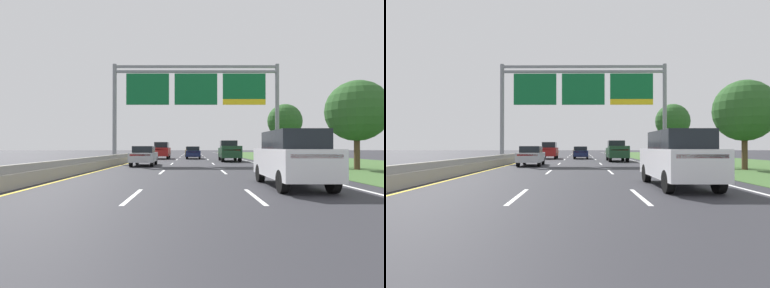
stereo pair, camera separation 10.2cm
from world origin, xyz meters
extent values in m
plane|color=#2B2B30|center=(0.00, 35.00, 0.00)|extent=(220.00, 220.00, 0.00)
cube|color=white|center=(-1.85, 10.50, 0.00)|extent=(0.14, 3.00, 0.01)
cube|color=white|center=(-1.85, 19.50, 0.00)|extent=(0.14, 3.00, 0.01)
cube|color=white|center=(-1.85, 28.50, 0.00)|extent=(0.14, 3.00, 0.01)
cube|color=white|center=(-1.85, 37.50, 0.00)|extent=(0.14, 3.00, 0.01)
cube|color=white|center=(-1.85, 46.50, 0.00)|extent=(0.14, 3.00, 0.01)
cube|color=white|center=(-1.85, 55.50, 0.00)|extent=(0.14, 3.00, 0.01)
cube|color=white|center=(-1.85, 64.50, 0.00)|extent=(0.14, 3.00, 0.01)
cube|color=white|center=(-1.85, 73.50, 0.00)|extent=(0.14, 3.00, 0.01)
cube|color=white|center=(-1.85, 82.50, 0.00)|extent=(0.14, 3.00, 0.01)
cube|color=white|center=(1.85, 10.50, 0.00)|extent=(0.14, 3.00, 0.01)
cube|color=white|center=(1.85, 19.50, 0.00)|extent=(0.14, 3.00, 0.01)
cube|color=white|center=(1.85, 28.50, 0.00)|extent=(0.14, 3.00, 0.01)
cube|color=white|center=(1.85, 37.50, 0.00)|extent=(0.14, 3.00, 0.01)
cube|color=white|center=(1.85, 46.50, 0.00)|extent=(0.14, 3.00, 0.01)
cube|color=white|center=(1.85, 55.50, 0.00)|extent=(0.14, 3.00, 0.01)
cube|color=white|center=(1.85, 64.50, 0.00)|extent=(0.14, 3.00, 0.01)
cube|color=white|center=(1.85, 73.50, 0.00)|extent=(0.14, 3.00, 0.01)
cube|color=white|center=(1.85, 82.50, 0.00)|extent=(0.14, 3.00, 0.01)
cube|color=white|center=(5.90, 35.00, 0.00)|extent=(0.16, 106.00, 0.01)
cube|color=gold|center=(-5.90, 35.00, 0.00)|extent=(0.16, 106.00, 0.01)
cube|color=#3D602D|center=(13.95, 35.00, 0.01)|extent=(14.00, 110.00, 0.02)
cube|color=#99968E|center=(-6.60, 35.00, 0.28)|extent=(0.60, 110.00, 0.55)
cube|color=#99968E|center=(-6.60, 35.00, 0.70)|extent=(0.25, 110.00, 0.30)
cylinder|color=gray|center=(-7.05, 28.67, 4.50)|extent=(0.36, 0.36, 9.00)
cylinder|color=gray|center=(7.65, 28.67, 4.50)|extent=(0.36, 0.36, 9.00)
cube|color=gray|center=(0.30, 28.67, 8.78)|extent=(14.70, 0.24, 0.20)
cube|color=gray|center=(0.30, 28.67, 8.33)|extent=(14.70, 0.24, 0.20)
cube|color=#0C602D|center=(-4.03, 28.49, 6.70)|extent=(3.83, 0.12, 2.80)
cube|color=#0C602D|center=(0.30, 28.49, 6.70)|extent=(3.83, 0.12, 2.80)
cube|color=#0C602D|center=(4.63, 28.49, 6.95)|extent=(3.83, 0.12, 2.30)
cube|color=yellow|center=(4.63, 28.49, 5.55)|extent=(3.83, 0.12, 0.50)
cube|color=#193D23|center=(3.90, 33.46, 0.92)|extent=(2.10, 5.44, 1.00)
cube|color=black|center=(3.92, 34.31, 1.81)|extent=(1.76, 1.93, 0.78)
cube|color=#B21414|center=(3.85, 30.80, 1.22)|extent=(1.68, 0.11, 0.12)
cube|color=#193D23|center=(3.87, 31.73, 1.52)|extent=(2.04, 1.98, 0.20)
cylinder|color=black|center=(3.09, 35.31, 0.42)|extent=(0.32, 0.85, 0.84)
cylinder|color=black|center=(4.79, 35.28, 0.42)|extent=(0.32, 0.85, 0.84)
cylinder|color=black|center=(3.02, 31.64, 0.42)|extent=(0.32, 0.85, 0.84)
cylinder|color=black|center=(4.72, 31.60, 0.42)|extent=(0.32, 0.85, 0.84)
cube|color=silver|center=(3.71, 12.75, 0.91)|extent=(1.91, 4.70, 1.05)
cube|color=black|center=(3.71, 12.60, 1.77)|extent=(1.64, 3.00, 0.68)
cube|color=#B21414|center=(3.71, 10.44, 1.22)|extent=(1.60, 0.08, 0.12)
cylinder|color=black|center=(2.88, 14.35, 0.38)|extent=(0.26, 0.76, 0.76)
cylinder|color=black|center=(4.52, 14.35, 0.38)|extent=(0.26, 0.76, 0.76)
cylinder|color=black|center=(2.89, 11.15, 0.38)|extent=(0.26, 0.76, 0.76)
cylinder|color=black|center=(4.53, 11.15, 0.38)|extent=(0.26, 0.76, 0.76)
cube|color=#161E47|center=(0.11, 40.18, 0.69)|extent=(1.88, 4.43, 0.72)
cube|color=black|center=(0.11, 40.13, 1.31)|extent=(1.60, 2.32, 0.52)
cube|color=#B21414|center=(0.08, 38.03, 0.91)|extent=(1.53, 0.10, 0.12)
cylinder|color=black|center=(-0.67, 41.69, 0.33)|extent=(0.23, 0.66, 0.66)
cylinder|color=black|center=(0.93, 41.67, 0.33)|extent=(0.23, 0.66, 0.66)
cylinder|color=black|center=(-0.71, 38.70, 0.33)|extent=(0.23, 0.66, 0.66)
cylinder|color=black|center=(0.89, 38.68, 0.33)|extent=(0.23, 0.66, 0.66)
cube|color=#A38438|center=(-0.21, 49.38, 0.69)|extent=(1.86, 4.42, 0.72)
cube|color=black|center=(-0.21, 49.33, 1.31)|extent=(1.59, 2.31, 0.52)
cube|color=#B21414|center=(-0.19, 47.22, 0.91)|extent=(1.53, 0.09, 0.12)
cylinder|color=black|center=(-1.02, 50.87, 0.33)|extent=(0.23, 0.66, 0.66)
cylinder|color=black|center=(0.58, 50.88, 0.33)|extent=(0.23, 0.66, 0.66)
cylinder|color=black|center=(-0.99, 47.88, 0.33)|extent=(0.23, 0.66, 0.66)
cylinder|color=black|center=(0.61, 47.89, 0.33)|extent=(0.23, 0.66, 0.66)
cube|color=#B2B5BA|center=(-3.93, 25.87, 0.69)|extent=(1.91, 4.44, 0.72)
cube|color=black|center=(-3.93, 25.82, 1.31)|extent=(1.61, 2.33, 0.52)
cube|color=#B21414|center=(-3.89, 23.71, 0.91)|extent=(1.53, 0.11, 0.12)
cylinder|color=black|center=(-4.77, 27.35, 0.33)|extent=(0.23, 0.66, 0.66)
cylinder|color=black|center=(-3.17, 27.38, 0.33)|extent=(0.23, 0.66, 0.66)
cylinder|color=black|center=(-4.70, 24.36, 0.33)|extent=(0.23, 0.66, 0.66)
cylinder|color=black|center=(-3.10, 24.39, 0.33)|extent=(0.23, 0.66, 0.66)
cube|color=maroon|center=(-3.88, 40.07, 0.91)|extent=(1.94, 4.72, 1.05)
cube|color=black|center=(-3.88, 39.92, 1.77)|extent=(1.66, 3.01, 0.68)
cube|color=#B21414|center=(-3.86, 37.76, 1.22)|extent=(1.60, 0.09, 0.12)
cylinder|color=black|center=(-4.72, 41.67, 0.38)|extent=(0.27, 0.76, 0.76)
cylinder|color=black|center=(-3.08, 41.68, 0.38)|extent=(0.27, 0.76, 0.76)
cylinder|color=black|center=(-4.69, 38.47, 0.38)|extent=(0.27, 0.76, 0.76)
cylinder|color=black|center=(-3.05, 38.48, 0.38)|extent=(0.27, 0.76, 0.76)
cylinder|color=#4C3823|center=(10.83, 21.29, 1.15)|extent=(0.36, 0.36, 2.30)
sphere|color=#285623|center=(10.83, 21.29, 3.90)|extent=(4.00, 4.00, 4.00)
cylinder|color=#4C3823|center=(10.96, 37.24, 1.48)|extent=(0.36, 0.36, 2.97)
sphere|color=#285623|center=(10.96, 37.24, 4.58)|extent=(4.04, 4.04, 4.04)
camera|label=1|loc=(-0.05, 1.28, 1.50)|focal=28.43mm
camera|label=2|loc=(0.05, 1.28, 1.50)|focal=28.43mm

